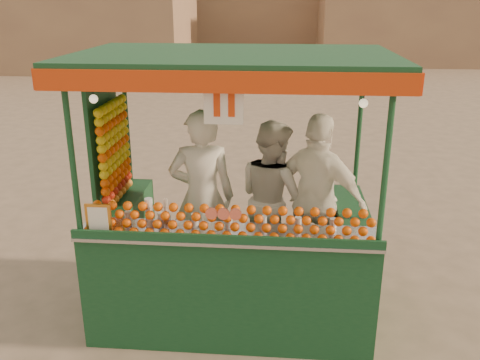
# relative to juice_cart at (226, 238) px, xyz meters

# --- Properties ---
(ground) EXTENTS (90.00, 90.00, 0.00)m
(ground) POSITION_rel_juice_cart_xyz_m (-0.06, 0.05, -0.91)
(ground) COLOR #6A5D4C
(ground) RESTS_ON ground
(building_left) EXTENTS (10.00, 6.00, 6.00)m
(building_left) POSITION_rel_juice_cart_xyz_m (-9.06, 20.05, 2.09)
(building_left) COLOR #9C7A58
(building_left) RESTS_ON ground
(building_right) EXTENTS (9.00, 6.00, 5.00)m
(building_right) POSITION_rel_juice_cart_xyz_m (6.94, 24.05, 1.59)
(building_right) COLOR #9C7A58
(building_right) RESTS_ON ground
(juice_cart) EXTENTS (3.07, 1.99, 2.79)m
(juice_cart) POSITION_rel_juice_cart_xyz_m (0.00, 0.00, 0.00)
(juice_cart) COLOR #103E21
(juice_cart) RESTS_ON ground
(vendor_left) EXTENTS (0.74, 0.53, 1.90)m
(vendor_left) POSITION_rel_juice_cart_xyz_m (-0.27, 0.20, 0.37)
(vendor_left) COLOR white
(vendor_left) RESTS_ON ground
(vendor_middle) EXTENTS (1.04, 1.08, 1.75)m
(vendor_middle) POSITION_rel_juice_cart_xyz_m (0.47, 0.44, 0.29)
(vendor_middle) COLOR silver
(vendor_middle) RESTS_ON ground
(vendor_right) EXTENTS (1.18, 0.93, 1.87)m
(vendor_right) POSITION_rel_juice_cart_xyz_m (0.95, 0.25, 0.35)
(vendor_right) COLOR white
(vendor_right) RESTS_ON ground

